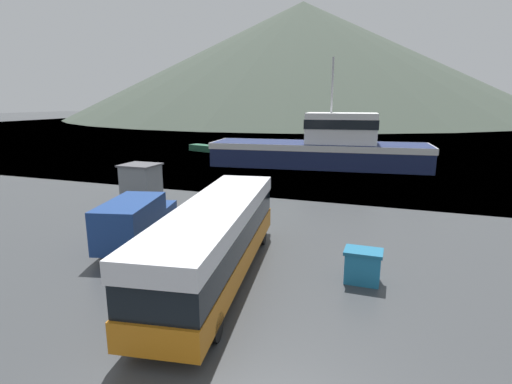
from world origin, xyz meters
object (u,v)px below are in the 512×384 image
at_px(dock_kiosk, 141,182).
at_px(storage_bin, 363,266).
at_px(tour_bus, 216,236).
at_px(small_boat, 206,148).
at_px(delivery_van, 136,220).
at_px(fishing_boat, 323,147).

bearing_deg(dock_kiosk, storage_bin, -27.67).
bearing_deg(dock_kiosk, tour_bus, -43.33).
bearing_deg(storage_bin, tour_bus, -164.43).
xyz_separation_m(dock_kiosk, small_boat, (-8.08, 26.35, -0.86)).
xyz_separation_m(tour_bus, delivery_van, (-5.31, 2.11, -0.49)).
height_order(storage_bin, small_boat, storage_bin).
xyz_separation_m(fishing_boat, small_boat, (-17.63, 7.47, -1.65)).
xyz_separation_m(tour_bus, dock_kiosk, (-10.54, 9.94, -0.44)).
height_order(tour_bus, fishing_boat, fishing_boat).
bearing_deg(fishing_boat, small_boat, 61.01).
bearing_deg(delivery_van, small_boat, 97.70).
height_order(storage_bin, dock_kiosk, dock_kiosk).
bearing_deg(tour_bus, storage_bin, 6.55).
xyz_separation_m(fishing_boat, dock_kiosk, (-9.54, -18.88, -0.79)).
xyz_separation_m(storage_bin, dock_kiosk, (-16.03, 8.41, 0.62)).
height_order(dock_kiosk, small_boat, dock_kiosk).
distance_m(delivery_van, dock_kiosk, 9.41).
bearing_deg(small_boat, tour_bus, -135.53).
relative_size(tour_bus, dock_kiosk, 4.73).
relative_size(fishing_boat, storage_bin, 16.08).
bearing_deg(delivery_van, storage_bin, -16.66).
distance_m(tour_bus, delivery_van, 5.74).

